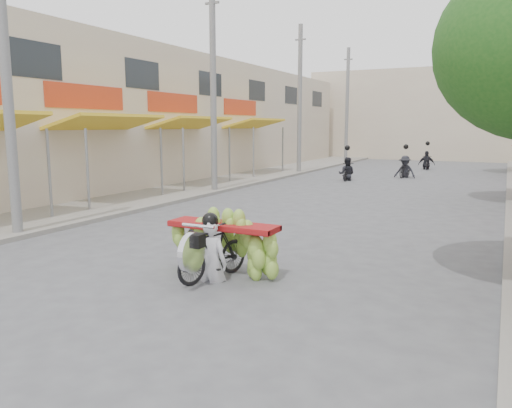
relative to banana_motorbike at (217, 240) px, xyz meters
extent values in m
plane|color=#57585C|center=(-0.54, -2.37, -0.67)|extent=(120.00, 120.00, 0.00)
cube|color=gray|center=(-7.54, 12.63, -0.61)|extent=(4.00, 60.00, 0.12)
cube|color=beige|center=(-12.54, 11.63, 2.33)|extent=(8.00, 40.00, 6.00)
cylinder|color=slate|center=(-6.84, 2.43, 0.61)|extent=(0.08, 0.08, 2.55)
cube|color=gold|center=(-7.66, 5.63, 2.08)|extent=(1.77, 4.00, 0.53)
cylinder|color=slate|center=(-6.84, 3.83, 0.61)|extent=(0.08, 0.08, 2.55)
cylinder|color=slate|center=(-6.84, 7.43, 0.61)|extent=(0.08, 0.08, 2.55)
cube|color=#BB3618|center=(-8.54, 5.63, 2.93)|extent=(0.10, 3.50, 0.80)
cube|color=gold|center=(-7.66, 10.63, 2.08)|extent=(1.77, 4.00, 0.53)
cylinder|color=slate|center=(-6.84, 8.83, 0.61)|extent=(0.08, 0.08, 2.55)
cylinder|color=slate|center=(-6.84, 12.43, 0.61)|extent=(0.08, 0.08, 2.55)
cube|color=#BB3618|center=(-8.54, 10.63, 2.93)|extent=(0.10, 3.50, 0.80)
cube|color=gold|center=(-7.66, 16.63, 2.08)|extent=(1.77, 4.00, 0.53)
cylinder|color=slate|center=(-6.84, 14.83, 0.61)|extent=(0.08, 0.08, 2.55)
cylinder|color=slate|center=(-6.84, 18.43, 0.61)|extent=(0.08, 0.08, 2.55)
cube|color=#BB3618|center=(-8.54, 16.63, 2.93)|extent=(0.10, 3.50, 0.80)
cube|color=#1E2328|center=(-8.56, 3.63, 3.93)|extent=(0.08, 2.00, 1.10)
cube|color=#1E2328|center=(-8.56, 8.63, 3.93)|extent=(0.08, 2.00, 1.10)
cube|color=#1E2328|center=(-8.56, 13.63, 3.93)|extent=(0.08, 2.00, 1.10)
cube|color=#1E2328|center=(-8.56, 18.63, 3.93)|extent=(0.08, 2.00, 1.10)
cube|color=#1E2328|center=(-8.56, 23.63, 3.93)|extent=(0.08, 2.00, 1.10)
cube|color=#1E2328|center=(-8.56, 28.63, 3.93)|extent=(0.08, 2.00, 1.10)
cube|color=beige|center=(-0.54, 35.63, 2.83)|extent=(20.00, 6.00, 7.00)
cylinder|color=slate|center=(-5.94, 0.63, 3.33)|extent=(0.24, 0.24, 8.00)
cylinder|color=slate|center=(-5.94, 9.63, 3.33)|extent=(0.24, 0.24, 8.00)
cube|color=slate|center=(-5.94, 9.63, 6.53)|extent=(0.60, 0.08, 0.08)
cylinder|color=slate|center=(-5.94, 18.63, 3.33)|extent=(0.24, 0.24, 8.00)
cube|color=slate|center=(-5.94, 18.63, 6.53)|extent=(0.60, 0.08, 0.08)
cylinder|color=slate|center=(-5.94, 27.63, 3.33)|extent=(0.24, 0.24, 8.00)
cube|color=slate|center=(-5.94, 27.63, 6.53)|extent=(0.60, 0.08, 0.08)
imported|color=black|center=(0.00, -0.14, -0.19)|extent=(0.87, 1.69, 0.96)
cylinder|color=silver|center=(0.00, -0.79, -0.05)|extent=(0.10, 0.66, 0.66)
cube|color=black|center=(0.00, -0.69, 0.13)|extent=(0.28, 0.22, 0.22)
cylinder|color=silver|center=(0.00, -0.59, 0.35)|extent=(0.60, 0.05, 0.05)
cube|color=maroon|center=(0.00, 0.21, 0.21)|extent=(2.01, 0.55, 0.10)
imported|color=silver|center=(0.00, -0.19, 0.41)|extent=(0.56, 0.41, 1.55)
sphere|color=black|center=(0.00, -0.22, 1.15)|extent=(0.28, 0.28, 0.28)
imported|color=black|center=(-2.51, 16.31, -0.26)|extent=(0.74, 1.52, 0.82)
imported|color=black|center=(-2.51, 16.31, 0.46)|extent=(0.85, 0.59, 1.65)
sphere|color=black|center=(-2.51, 16.31, 0.91)|extent=(0.26, 0.26, 0.26)
imported|color=black|center=(-0.22, 18.89, -0.18)|extent=(0.68, 1.71, 0.98)
imported|color=black|center=(-0.22, 18.89, 0.46)|extent=(1.12, 0.68, 1.65)
sphere|color=black|center=(-0.22, 18.89, 0.91)|extent=(0.26, 0.26, 0.26)
imported|color=black|center=(0.06, 24.50, -0.27)|extent=(0.71, 1.47, 0.80)
imported|color=black|center=(0.06, 24.50, 0.46)|extent=(1.03, 0.67, 1.65)
sphere|color=black|center=(0.06, 24.50, 0.91)|extent=(0.26, 0.26, 0.26)
camera|label=1|loc=(4.39, -7.24, 1.95)|focal=35.00mm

